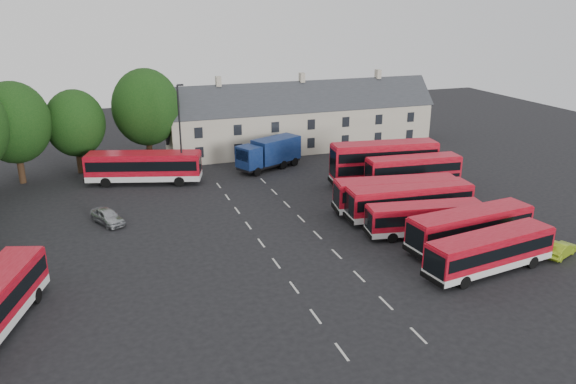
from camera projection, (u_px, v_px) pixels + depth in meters
The scene contains 15 objects.
ground at pixel (268, 253), 44.34m from camera, with size 140.00×140.00×0.00m, color black.
lane_markings at pixel (290, 239), 46.90m from camera, with size 5.15×33.80×0.01m.
terrace_houses at pixel (302, 120), 74.25m from camera, with size 35.70×7.13×10.06m.
bus_row_a at pixel (490, 249), 40.65m from camera, with size 10.80×3.88×2.99m.
bus_row_b at pixel (470, 226), 44.74m from camera, with size 11.18×3.66×3.10m.
bus_row_c at pixel (425, 217), 47.08m from camera, with size 10.16×3.83×2.81m.
bus_row_d at pixel (409, 199), 50.49m from camera, with size 11.67×3.50×3.25m.
bus_row_e at pixel (396, 192), 52.24m from camera, with size 11.82×4.50×3.26m.
bus_dd_south at pixel (413, 173), 57.05m from camera, with size 9.88×3.10×3.98m.
bus_dd_north at pixel (384, 161), 59.92m from camera, with size 11.62×4.01×4.67m.
bus_north at pixel (144, 165), 60.49m from camera, with size 12.41×6.14×3.43m.
box_truck at pixel (270, 152), 65.79m from camera, with size 8.47×5.73×3.57m.
silver_car at pixel (108, 216), 49.89m from camera, with size 1.64×4.07×1.39m, color #A5A9AD.
lime_car at pixel (561, 249), 43.58m from camera, with size 1.21×3.47×1.14m, color #90B31B.
lamppost at pixel (180, 132), 59.34m from camera, with size 0.74×0.28×10.73m.
Camera 1 is at (-11.83, -38.65, 18.90)m, focal length 35.00 mm.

